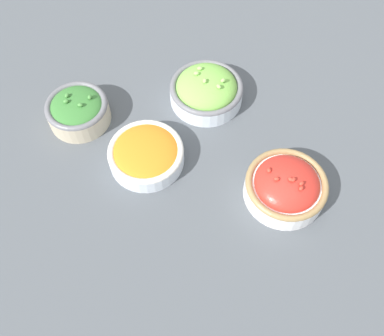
{
  "coord_description": "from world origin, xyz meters",
  "views": [
    {
      "loc": [
        0.35,
        -0.18,
        0.68
      ],
      "look_at": [
        0.0,
        0.0,
        0.03
      ],
      "focal_mm": 40.0,
      "sensor_mm": 36.0,
      "label": 1
    }
  ],
  "objects_px": {
    "bowl_cherry_tomatoes": "(286,186)",
    "bowl_carrots": "(146,154)",
    "bowl_lettuce": "(206,90)",
    "bowl_broccoli": "(78,110)"
  },
  "relations": [
    {
      "from": "bowl_broccoli",
      "to": "bowl_carrots",
      "type": "bearing_deg",
      "value": 27.64
    },
    {
      "from": "bowl_lettuce",
      "to": "bowl_cherry_tomatoes",
      "type": "bearing_deg",
      "value": 4.35
    },
    {
      "from": "bowl_cherry_tomatoes",
      "to": "bowl_carrots",
      "type": "bearing_deg",
      "value": -132.97
    },
    {
      "from": "bowl_lettuce",
      "to": "bowl_broccoli",
      "type": "relative_size",
      "value": 1.22
    },
    {
      "from": "bowl_carrots",
      "to": "bowl_lettuce",
      "type": "distance_m",
      "value": 0.19
    },
    {
      "from": "bowl_carrots",
      "to": "bowl_broccoli",
      "type": "bearing_deg",
      "value": -152.36
    },
    {
      "from": "bowl_carrots",
      "to": "bowl_cherry_tomatoes",
      "type": "distance_m",
      "value": 0.26
    },
    {
      "from": "bowl_cherry_tomatoes",
      "to": "bowl_lettuce",
      "type": "bearing_deg",
      "value": -175.65
    },
    {
      "from": "bowl_carrots",
      "to": "bowl_broccoli",
      "type": "relative_size",
      "value": 1.16
    },
    {
      "from": "bowl_carrots",
      "to": "bowl_cherry_tomatoes",
      "type": "bearing_deg",
      "value": 47.03
    }
  ]
}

